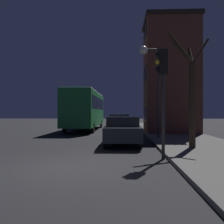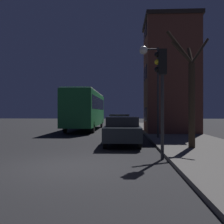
% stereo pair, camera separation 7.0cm
% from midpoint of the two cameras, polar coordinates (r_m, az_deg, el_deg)
% --- Properties ---
extents(ground_plane, '(120.00, 120.00, 0.00)m').
position_cam_midpoint_polar(ground_plane, '(8.01, -10.68, -12.22)').
color(ground_plane, black).
extents(brick_building, '(4.16, 4.35, 8.97)m').
position_cam_midpoint_polar(brick_building, '(20.72, 13.25, 8.09)').
color(brick_building, brown).
rests_on(brick_building, sidewalk).
extents(streetlamp, '(1.22, 0.51, 5.68)m').
position_cam_midpoint_polar(streetlamp, '(15.87, 8.81, 9.77)').
color(streetlamp, '#28282B').
rests_on(streetlamp, sidewalk).
extents(traffic_light, '(0.43, 0.24, 3.95)m').
position_cam_midpoint_polar(traffic_light, '(9.18, 11.43, 7.16)').
color(traffic_light, '#28282B').
rests_on(traffic_light, ground).
extents(bare_tree, '(2.00, 0.74, 5.21)m').
position_cam_midpoint_polar(bare_tree, '(11.61, 17.69, 4.26)').
color(bare_tree, '#2D2319').
rests_on(bare_tree, sidewalk).
extents(bus, '(2.51, 11.27, 3.62)m').
position_cam_midpoint_polar(bus, '(24.09, -5.87, 1.03)').
color(bus, '#1E6B33').
rests_on(bus, ground).
extents(car_near_lane, '(1.77, 4.55, 1.46)m').
position_cam_midpoint_polar(car_near_lane, '(13.01, 2.57, -4.08)').
color(car_near_lane, black).
rests_on(car_near_lane, ground).
extents(car_mid_lane, '(1.89, 4.66, 1.52)m').
position_cam_midpoint_polar(car_mid_lane, '(22.06, 1.85, -2.35)').
color(car_mid_lane, beige).
rests_on(car_mid_lane, ground).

